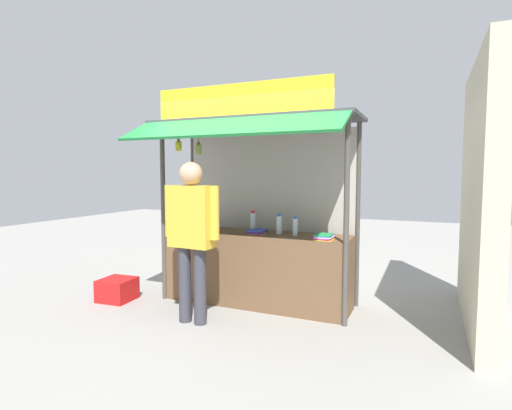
% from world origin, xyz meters
% --- Properties ---
extents(ground_plane, '(20.00, 20.00, 0.00)m').
position_xyz_m(ground_plane, '(0.00, 0.00, 0.00)').
color(ground_plane, gray).
extents(stall_counter, '(2.35, 0.60, 0.90)m').
position_xyz_m(stall_counter, '(0.00, 0.00, 0.45)').
color(stall_counter, brown).
rests_on(stall_counter, ground).
extents(stall_structure, '(2.55, 1.45, 2.64)m').
position_xyz_m(stall_structure, '(0.00, 0.09, 1.58)').
color(stall_structure, '#4C4742').
rests_on(stall_structure, ground).
extents(water_bottle_left, '(0.07, 0.07, 0.26)m').
position_xyz_m(water_bottle_left, '(-0.58, 0.03, 1.02)').
color(water_bottle_left, silver).
rests_on(water_bottle_left, stall_counter).
extents(water_bottle_rear_center, '(0.07, 0.07, 0.25)m').
position_xyz_m(water_bottle_rear_center, '(0.29, 0.04, 1.01)').
color(water_bottle_rear_center, silver).
rests_on(water_bottle_rear_center, stall_counter).
extents(water_bottle_front_left, '(0.06, 0.06, 0.23)m').
position_xyz_m(water_bottle_front_left, '(0.51, 0.02, 1.00)').
color(water_bottle_front_left, silver).
rests_on(water_bottle_front_left, stall_counter).
extents(water_bottle_front_right, '(0.07, 0.07, 0.26)m').
position_xyz_m(water_bottle_front_right, '(-0.11, 0.16, 1.02)').
color(water_bottle_front_right, silver).
rests_on(water_bottle_front_right, stall_counter).
extents(magazine_stack_back_left, '(0.23, 0.32, 0.05)m').
position_xyz_m(magazine_stack_back_left, '(-0.57, -0.20, 0.92)').
color(magazine_stack_back_left, orange).
rests_on(magazine_stack_back_left, stall_counter).
extents(magazine_stack_back_right, '(0.21, 0.26, 0.06)m').
position_xyz_m(magazine_stack_back_right, '(0.90, -0.14, 0.93)').
color(magazine_stack_back_right, yellow).
rests_on(magazine_stack_back_right, stall_counter).
extents(magazine_stack_far_right, '(0.22, 0.27, 0.05)m').
position_xyz_m(magazine_stack_far_right, '(0.04, -0.06, 0.92)').
color(magazine_stack_far_right, yellow).
rests_on(magazine_stack_far_right, stall_counter).
extents(banana_bunch_leftmost, '(0.10, 0.10, 0.25)m').
position_xyz_m(banana_bunch_leftmost, '(-0.86, -0.40, 1.97)').
color(banana_bunch_leftmost, '#332D23').
extents(banana_bunch_inner_left, '(0.09, 0.09, 0.30)m').
position_xyz_m(banana_bunch_inner_left, '(-0.57, -0.40, 1.93)').
color(banana_bunch_inner_left, '#332D23').
extents(vendor_person, '(0.67, 0.25, 1.76)m').
position_xyz_m(vendor_person, '(-0.38, -0.88, 1.06)').
color(vendor_person, '#383842').
rests_on(vendor_person, ground).
extents(plastic_crate, '(0.43, 0.43, 0.28)m').
position_xyz_m(plastic_crate, '(-1.69, -0.61, 0.14)').
color(plastic_crate, red).
rests_on(plastic_crate, ground).
extents(neighbour_wall, '(0.20, 2.40, 2.80)m').
position_xyz_m(neighbour_wall, '(2.46, 0.30, 1.40)').
color(neighbour_wall, beige).
rests_on(neighbour_wall, ground).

